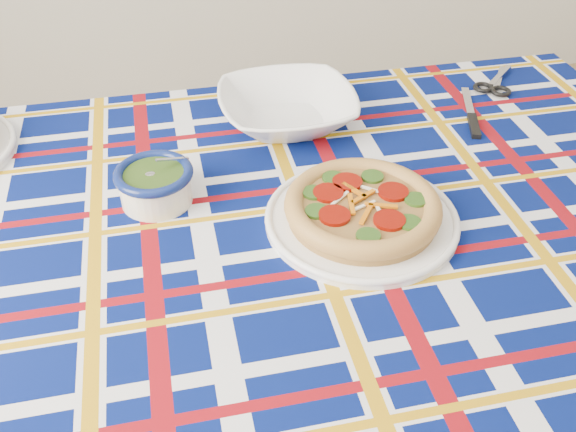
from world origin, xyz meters
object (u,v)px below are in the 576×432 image
object	(u,v)px
pesto_bowl	(155,182)
serving_bowl	(287,108)
main_focaccia_plate	(363,207)
dining_table	(259,269)

from	to	relation	value
pesto_bowl	serving_bowl	xyz separation A→B (m)	(0.29, 0.21, -0.01)
serving_bowl	main_focaccia_plate	bearing A→B (deg)	-83.47
dining_table	main_focaccia_plate	bearing A→B (deg)	-3.31
main_focaccia_plate	pesto_bowl	distance (m)	0.37
dining_table	pesto_bowl	xyz separation A→B (m)	(-0.15, 0.13, 0.12)
main_focaccia_plate	pesto_bowl	bearing A→B (deg)	156.08
dining_table	main_focaccia_plate	distance (m)	0.21
dining_table	serving_bowl	size ratio (longest dim) A/B	6.12
serving_bowl	dining_table	bearing A→B (deg)	-111.92
main_focaccia_plate	pesto_bowl	xyz separation A→B (m)	(-0.33, 0.15, 0.01)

